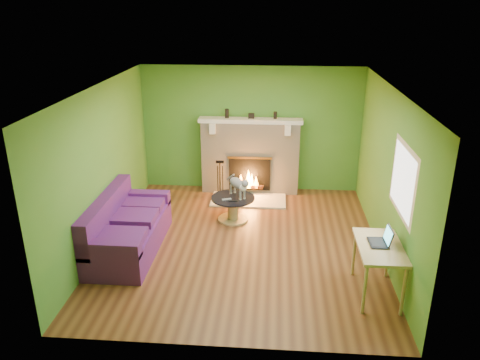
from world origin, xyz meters
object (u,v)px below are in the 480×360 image
object	(u,v)px
desk	(380,252)
cat	(238,186)
sofa	(126,229)
coffee_table	(233,207)

from	to	relation	value
desk	cat	world-z (taller)	cat
sofa	cat	size ratio (longest dim) A/B	3.07
sofa	coffee_table	xyz separation A→B (m)	(1.63, 1.22, -0.10)
sofa	desk	distance (m)	3.93
coffee_table	desk	bearing A→B (deg)	-44.76
desk	cat	bearing A→B (deg)	133.51
sofa	cat	distance (m)	2.15
coffee_table	cat	xyz separation A→B (m)	(0.08, 0.05, 0.40)
desk	cat	size ratio (longest dim) A/B	1.52
cat	sofa	bearing A→B (deg)	-179.32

